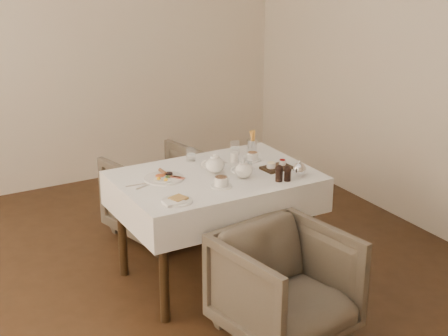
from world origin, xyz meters
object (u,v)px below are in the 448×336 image
armchair_far (162,195)px  breakfast_plate (164,178)px  table (215,191)px  armchair_near (285,285)px  teapot_centre (215,163)px

armchair_far → breakfast_plate: breakfast_plate is taller
table → armchair_near: (0.02, -0.81, -0.32)m
armchair_far → breakfast_plate: bearing=54.2°
breakfast_plate → armchair_far: bearing=92.2°
table → teapot_centre: teapot_centre is taller
breakfast_plate → teapot_centre: teapot_centre is taller
table → armchair_near: 0.87m
armchair_far → armchair_near: bearing=78.4°
armchair_far → teapot_centre: bearing=79.5°
table → breakfast_plate: bearing=163.7°
table → breakfast_plate: size_ratio=4.95×
armchair_near → table: bearing=83.1°
breakfast_plate → teapot_centre: size_ratio=1.49×
armchair_far → teapot_centre: (0.04, -0.79, 0.50)m
armchair_near → teapot_centre: bearing=82.1°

